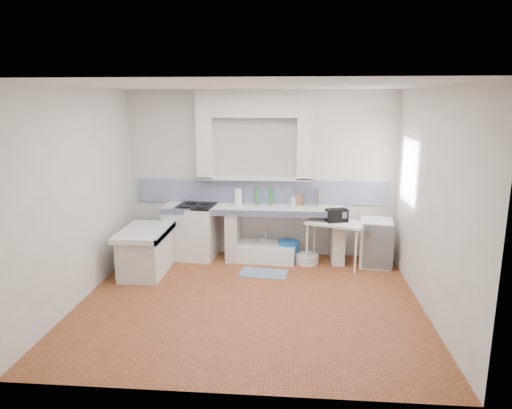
# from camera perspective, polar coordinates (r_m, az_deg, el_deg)

# --- Properties ---
(floor) EXTENTS (4.50, 4.50, 0.00)m
(floor) POSITION_cam_1_polar(r_m,az_deg,el_deg) (6.28, -0.78, -11.88)
(floor) COLOR #9A502C
(floor) RESTS_ON ground
(ceiling) EXTENTS (4.50, 4.50, 0.00)m
(ceiling) POSITION_cam_1_polar(r_m,az_deg,el_deg) (5.71, -0.86, 14.58)
(ceiling) COLOR silver
(ceiling) RESTS_ON ground
(wall_back) EXTENTS (4.50, 0.00, 4.50)m
(wall_back) POSITION_cam_1_polar(r_m,az_deg,el_deg) (7.80, 0.61, 3.77)
(wall_back) COLOR silver
(wall_back) RESTS_ON ground
(wall_front) EXTENTS (4.50, 0.00, 4.50)m
(wall_front) POSITION_cam_1_polar(r_m,az_deg,el_deg) (3.92, -3.67, -5.39)
(wall_front) COLOR silver
(wall_front) RESTS_ON ground
(wall_left) EXTENTS (0.00, 4.50, 4.50)m
(wall_left) POSITION_cam_1_polar(r_m,az_deg,el_deg) (6.45, -21.12, 1.01)
(wall_left) COLOR silver
(wall_left) RESTS_ON ground
(wall_right) EXTENTS (0.00, 4.50, 4.50)m
(wall_right) POSITION_cam_1_polar(r_m,az_deg,el_deg) (6.05, 20.89, 0.29)
(wall_right) COLOR silver
(wall_right) RESTS_ON ground
(alcove_mass) EXTENTS (1.90, 0.25, 0.45)m
(alcove_mass) POSITION_cam_1_polar(r_m,az_deg,el_deg) (7.59, -0.21, 12.43)
(alcove_mass) COLOR silver
(alcove_mass) RESTS_ON ground
(window_frame) EXTENTS (0.35, 0.86, 1.06)m
(window_frame) POSITION_cam_1_polar(r_m,az_deg,el_deg) (7.20, 19.79, 3.88)
(window_frame) COLOR #352210
(window_frame) RESTS_ON ground
(lace_valance) EXTENTS (0.01, 0.84, 0.24)m
(lace_valance) POSITION_cam_1_polar(r_m,az_deg,el_deg) (7.12, 18.88, 6.94)
(lace_valance) COLOR white
(lace_valance) RESTS_ON ground
(counter_slab) EXTENTS (3.00, 0.60, 0.08)m
(counter_slab) POSITION_cam_1_polar(r_m,az_deg,el_deg) (7.62, -0.31, -0.59)
(counter_slab) COLOR white
(counter_slab) RESTS_ON ground
(counter_lip) EXTENTS (3.00, 0.04, 0.10)m
(counter_lip) POSITION_cam_1_polar(r_m,az_deg,el_deg) (7.35, -0.50, -1.09)
(counter_lip) COLOR navy
(counter_lip) RESTS_ON ground
(counter_pier_left) EXTENTS (0.20, 0.55, 0.82)m
(counter_pier_left) POSITION_cam_1_polar(r_m,az_deg,el_deg) (7.98, -10.40, -3.53)
(counter_pier_left) COLOR silver
(counter_pier_left) RESTS_ON ground
(counter_pier_mid) EXTENTS (0.20, 0.55, 0.82)m
(counter_pier_mid) POSITION_cam_1_polar(r_m,az_deg,el_deg) (7.77, -2.88, -3.77)
(counter_pier_mid) COLOR silver
(counter_pier_mid) RESTS_ON ground
(counter_pier_right) EXTENTS (0.20, 0.55, 0.82)m
(counter_pier_right) POSITION_cam_1_polar(r_m,az_deg,el_deg) (7.74, 10.09, -4.02)
(counter_pier_right) COLOR silver
(counter_pier_right) RESTS_ON ground
(peninsula_top) EXTENTS (0.70, 1.10, 0.08)m
(peninsula_top) POSITION_cam_1_polar(r_m,az_deg,el_deg) (7.23, -13.64, -3.33)
(peninsula_top) COLOR white
(peninsula_top) RESTS_ON ground
(peninsula_base) EXTENTS (0.60, 1.00, 0.62)m
(peninsula_base) POSITION_cam_1_polar(r_m,az_deg,el_deg) (7.33, -13.50, -5.96)
(peninsula_base) COLOR silver
(peninsula_base) RESTS_ON ground
(peninsula_lip) EXTENTS (0.04, 1.10, 0.10)m
(peninsula_lip) POSITION_cam_1_polar(r_m,az_deg,el_deg) (7.13, -11.12, -3.42)
(peninsula_lip) COLOR navy
(peninsula_lip) RESTS_ON ground
(backsplash) EXTENTS (4.27, 0.03, 0.40)m
(backsplash) POSITION_cam_1_polar(r_m,az_deg,el_deg) (7.84, 0.60, 1.59)
(backsplash) COLOR navy
(backsplash) RESTS_ON ground
(stove) EXTENTS (0.68, 0.66, 0.88)m
(stove) POSITION_cam_1_polar(r_m,az_deg,el_deg) (7.86, -7.36, -3.43)
(stove) COLOR white
(stove) RESTS_ON ground
(sink) EXTENTS (1.09, 0.67, 0.25)m
(sink) POSITION_cam_1_polar(r_m,az_deg,el_deg) (7.77, 1.11, -5.97)
(sink) COLOR white
(sink) RESTS_ON ground
(side_table) EXTENTS (1.00, 0.76, 0.04)m
(side_table) POSITION_cam_1_polar(r_m,az_deg,el_deg) (7.53, 9.65, -4.81)
(side_table) COLOR white
(side_table) RESTS_ON ground
(fridge) EXTENTS (0.55, 0.55, 0.76)m
(fridge) POSITION_cam_1_polar(r_m,az_deg,el_deg) (7.68, 14.60, -4.62)
(fridge) COLOR white
(fridge) RESTS_ON ground
(bucket_red) EXTENTS (0.30, 0.30, 0.25)m
(bucket_red) POSITION_cam_1_polar(r_m,az_deg,el_deg) (7.82, -0.99, -5.83)
(bucket_red) COLOR #D35C37
(bucket_red) RESTS_ON ground
(bucket_orange) EXTENTS (0.35, 0.35, 0.26)m
(bucket_orange) POSITION_cam_1_polar(r_m,az_deg,el_deg) (7.70, 1.48, -6.11)
(bucket_orange) COLOR red
(bucket_orange) RESTS_ON ground
(bucket_blue) EXTENTS (0.37, 0.37, 0.33)m
(bucket_blue) POSITION_cam_1_polar(r_m,az_deg,el_deg) (7.75, 4.01, -5.71)
(bucket_blue) COLOR blue
(bucket_blue) RESTS_ON ground
(basin_white) EXTENTS (0.43, 0.43, 0.15)m
(basin_white) POSITION_cam_1_polar(r_m,az_deg,el_deg) (7.66, 6.31, -6.71)
(basin_white) COLOR white
(basin_white) RESTS_ON ground
(water_bottle_a) EXTENTS (0.10, 0.10, 0.32)m
(water_bottle_a) POSITION_cam_1_polar(r_m,az_deg,el_deg) (7.94, 0.67, -5.26)
(water_bottle_a) COLOR silver
(water_bottle_a) RESTS_ON ground
(water_bottle_b) EXTENTS (0.10, 0.10, 0.28)m
(water_bottle_b) POSITION_cam_1_polar(r_m,az_deg,el_deg) (7.93, 1.49, -5.47)
(water_bottle_b) COLOR silver
(water_bottle_b) RESTS_ON ground
(black_bag) EXTENTS (0.37, 0.28, 0.21)m
(black_bag) POSITION_cam_1_polar(r_m,az_deg,el_deg) (7.41, 9.98, -1.34)
(black_bag) COLOR black
(black_bag) RESTS_ON side_table
(green_bottle_a) EXTENTS (0.07, 0.07, 0.29)m
(green_bottle_a) POSITION_cam_1_polar(r_m,az_deg,el_deg) (7.72, 0.10, 0.98)
(green_bottle_a) COLOR #277E30
(green_bottle_a) RESTS_ON counter_slab
(green_bottle_b) EXTENTS (0.08, 0.08, 0.29)m
(green_bottle_b) POSITION_cam_1_polar(r_m,az_deg,el_deg) (7.71, 1.83, 0.96)
(green_bottle_b) COLOR #277E30
(green_bottle_b) RESTS_ON counter_slab
(knife_block) EXTENTS (0.11, 0.09, 0.20)m
(knife_block) POSITION_cam_1_polar(r_m,az_deg,el_deg) (7.71, 5.37, 0.59)
(knife_block) COLOR brown
(knife_block) RESTS_ON counter_slab
(cutting_board) EXTENTS (0.02, 0.21, 0.29)m
(cutting_board) POSITION_cam_1_polar(r_m,az_deg,el_deg) (7.71, 7.66, 0.85)
(cutting_board) COLOR brown
(cutting_board) RESTS_ON counter_slab
(paper_towel) EXTENTS (0.16, 0.16, 0.27)m
(paper_towel) POSITION_cam_1_polar(r_m,az_deg,el_deg) (7.75, -2.23, 0.96)
(paper_towel) COLOR white
(paper_towel) RESTS_ON counter_slab
(soap_bottle) EXTENTS (0.11, 0.11, 0.19)m
(soap_bottle) POSITION_cam_1_polar(r_m,az_deg,el_deg) (7.71, 4.66, 0.54)
(soap_bottle) COLOR white
(soap_bottle) RESTS_ON counter_slab
(rug) EXTENTS (0.76, 0.49, 0.01)m
(rug) POSITION_cam_1_polar(r_m,az_deg,el_deg) (7.20, 0.93, -8.50)
(rug) COLOR #2D5280
(rug) RESTS_ON ground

